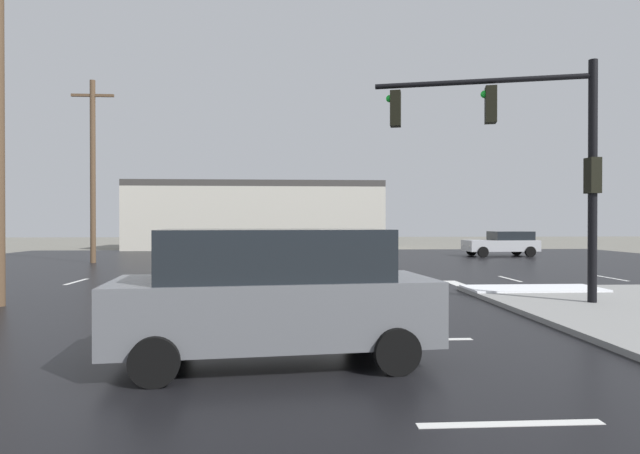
% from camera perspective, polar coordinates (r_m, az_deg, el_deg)
% --- Properties ---
extents(ground_plane, '(120.00, 120.00, 0.00)m').
position_cam_1_polar(ground_plane, '(19.65, 3.50, -5.81)').
color(ground_plane, slate).
extents(road_asphalt, '(44.00, 44.00, 0.02)m').
position_cam_1_polar(road_asphalt, '(19.65, 3.50, -5.78)').
color(road_asphalt, black).
rests_on(road_asphalt, ground_plane).
extents(snow_strip_curbside, '(4.00, 1.60, 0.06)m').
position_cam_1_polar(snow_strip_curbside, '(17.17, 22.09, -6.19)').
color(snow_strip_curbside, white).
rests_on(snow_strip_curbside, sidewalk_corner).
extents(lane_markings, '(36.15, 36.15, 0.01)m').
position_cam_1_polar(lane_markings, '(18.49, 7.74, -6.14)').
color(lane_markings, silver).
rests_on(lane_markings, road_asphalt).
extents(traffic_signal_mast, '(5.46, 1.65, 6.11)m').
position_cam_1_polar(traffic_signal_mast, '(14.73, 21.74, 8.56)').
color(traffic_signal_mast, black).
rests_on(traffic_signal_mast, sidewalk_corner).
extents(strip_building_background, '(20.13, 8.00, 5.44)m').
position_cam_1_polar(strip_building_background, '(44.17, -6.79, 1.20)').
color(strip_building_background, beige).
rests_on(strip_building_background, ground_plane).
extents(sedan_silver, '(4.60, 2.18, 1.58)m').
position_cam_1_polar(sedan_silver, '(35.35, 19.24, -1.66)').
color(sedan_silver, '#B7BABF').
rests_on(sedan_silver, road_asphalt).
extents(suv_grey, '(4.98, 2.58, 2.03)m').
position_cam_1_polar(suv_grey, '(8.12, -4.98, -7.03)').
color(suv_grey, slate).
rests_on(suv_grey, road_asphalt).
extents(utility_pole_far, '(2.20, 0.28, 9.69)m').
position_cam_1_polar(utility_pole_far, '(30.43, -23.43, 5.92)').
color(utility_pole_far, brown).
rests_on(utility_pole_far, ground_plane).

